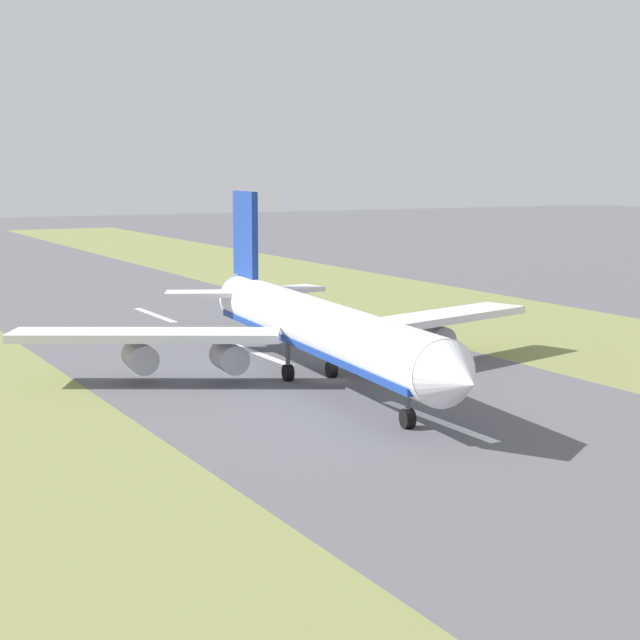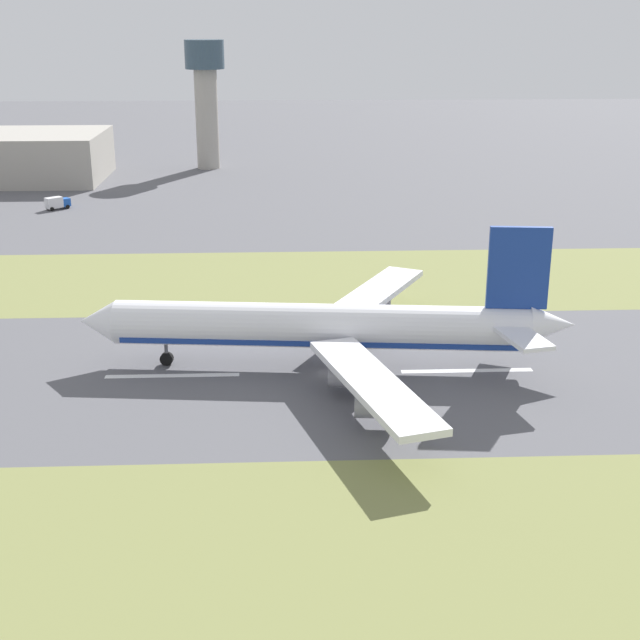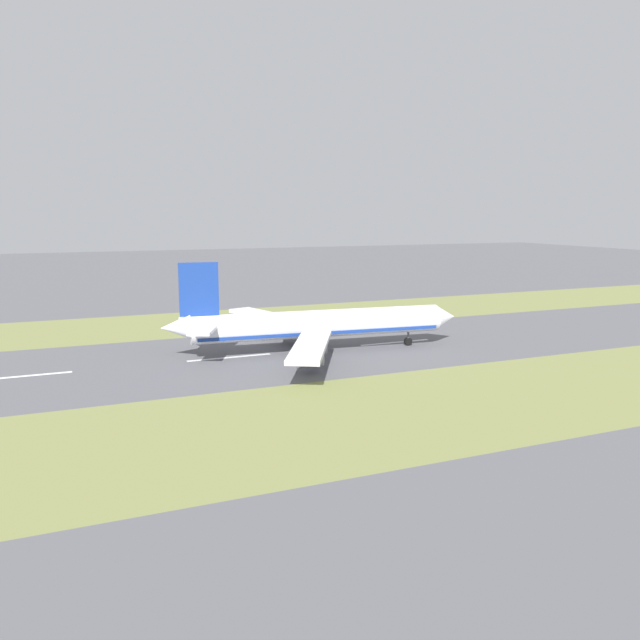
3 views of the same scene
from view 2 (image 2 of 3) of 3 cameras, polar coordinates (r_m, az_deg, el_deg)
The scene contains 8 objects.
ground_plane at distance 120.91m, azimuth 0.70°, elevation -3.41°, with size 800.00×800.00×0.00m, color #56565B.
grass_median_west at distance 81.26m, azimuth 2.54°, elevation -15.60°, with size 40.00×600.00×0.01m, color olive.
grass_median_east at distance 163.35m, azimuth -0.18°, elevation 2.62°, with size 40.00×600.00×0.01m, color olive.
centreline_dash_mid at distance 123.30m, azimuth 9.38°, elevation -3.22°, with size 1.20×18.00×0.01m, color silver.
centreline_dash_far at distance 121.66m, azimuth -9.43°, elevation -3.53°, with size 1.20×18.00×0.01m, color silver.
airplane_main_jet at distance 120.31m, azimuth 0.91°, elevation -0.46°, with size 63.80×67.21×20.20m.
control_tower at distance 283.79m, azimuth -7.32°, elevation 14.38°, with size 12.00×12.00×38.66m.
service_truck at distance 232.21m, azimuth -16.48°, elevation 7.22°, with size 5.54×6.01×3.10m.
Camera 2 is at (-111.56, 6.43, 46.18)m, focal length 50.00 mm.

